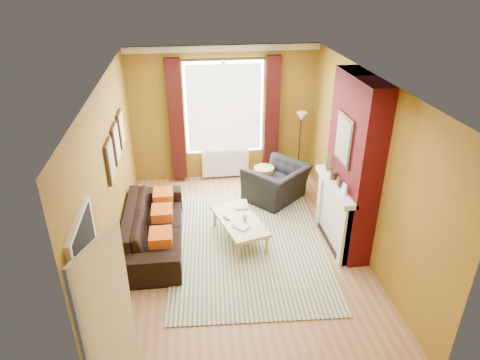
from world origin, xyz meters
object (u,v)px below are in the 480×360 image
Objects in this scene: armchair at (276,183)px; floor_lamp at (301,127)px; wicker_stool at (264,179)px; sofa at (154,226)px; coffee_table at (239,222)px.

floor_lamp is (0.66, 0.84, 0.82)m from armchair.
wicker_stool is 1.31m from floor_lamp.
floor_lamp is at bearing 27.66° from wicker_stool.
armchair is at bearing -66.53° from wicker_stool.
sofa is 2.61m from armchair.
sofa is 2.10× the size of armchair.
floor_lamp is at bearing -54.60° from sofa.
coffee_table is (1.41, -0.09, 0.02)m from sofa.
armchair is 2.13× the size of wicker_stool.
coffee_table is at bearing -92.65° from sofa.
coffee_table is at bearing 14.10° from armchair.
armchair is 0.83× the size of coffee_table.
coffee_table is 2.57× the size of wicker_stool.
floor_lamp is (0.83, 0.44, 0.92)m from wicker_stool.
armchair is 0.74× the size of floor_lamp.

